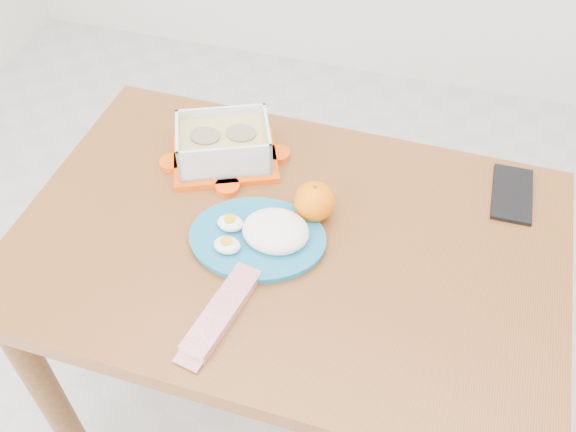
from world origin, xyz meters
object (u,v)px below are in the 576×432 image
(dining_table, at_px, (288,276))
(smartphone, at_px, (512,194))
(rice_plate, at_px, (263,234))
(orange_fruit, at_px, (314,202))
(food_container, at_px, (224,145))

(dining_table, bearing_deg, smartphone, 31.18)
(dining_table, distance_m, smartphone, 0.48)
(smartphone, bearing_deg, rice_plate, -150.86)
(rice_plate, bearing_deg, smartphone, 21.88)
(smartphone, bearing_deg, dining_table, -150.79)
(smartphone, bearing_deg, orange_fruit, -156.77)
(orange_fruit, distance_m, smartphone, 0.40)
(rice_plate, xyz_separation_m, smartphone, (0.44, 0.26, -0.02))
(orange_fruit, xyz_separation_m, rice_plate, (-0.07, -0.09, -0.02))
(dining_table, bearing_deg, orange_fruit, 65.35)
(orange_fruit, height_order, smartphone, orange_fruit)
(orange_fruit, distance_m, rice_plate, 0.12)
(orange_fruit, bearing_deg, food_container, 155.27)
(food_container, relative_size, rice_plate, 0.91)
(food_container, bearing_deg, dining_table, -65.25)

